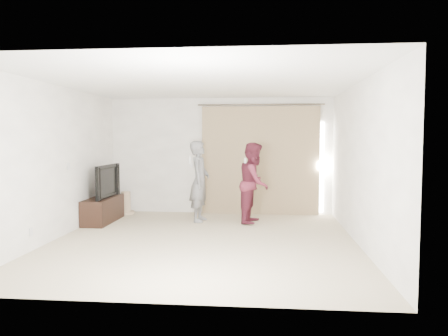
{
  "coord_description": "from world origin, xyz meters",
  "views": [
    {
      "loc": [
        1.01,
        -7.06,
        1.71
      ],
      "look_at": [
        0.23,
        1.2,
        1.13
      ],
      "focal_mm": 35.0,
      "sensor_mm": 36.0,
      "label": 1
    }
  ],
  "objects_px": {
    "person_man": "(200,181)",
    "person_woman": "(254,183)",
    "tv_console": "(103,210)",
    "tv": "(102,181)"
  },
  "relations": [
    {
      "from": "person_man",
      "to": "person_woman",
      "type": "xyz_separation_m",
      "value": [
        1.11,
        -0.03,
        -0.02
      ]
    },
    {
      "from": "tv_console",
      "to": "tv",
      "type": "bearing_deg",
      "value": 0.0
    },
    {
      "from": "tv_console",
      "to": "tv",
      "type": "height_order",
      "value": "tv"
    },
    {
      "from": "tv_console",
      "to": "person_woman",
      "type": "height_order",
      "value": "person_woman"
    },
    {
      "from": "tv_console",
      "to": "person_man",
      "type": "bearing_deg",
      "value": 7.66
    },
    {
      "from": "tv_console",
      "to": "person_woman",
      "type": "bearing_deg",
      "value": 4.37
    },
    {
      "from": "tv",
      "to": "person_man",
      "type": "relative_size",
      "value": 0.7
    },
    {
      "from": "tv_console",
      "to": "person_woman",
      "type": "xyz_separation_m",
      "value": [
        3.06,
        0.23,
        0.56
      ]
    },
    {
      "from": "tv_console",
      "to": "tv",
      "type": "distance_m",
      "value": 0.58
    },
    {
      "from": "tv_console",
      "to": "person_man",
      "type": "relative_size",
      "value": 0.79
    }
  ]
}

